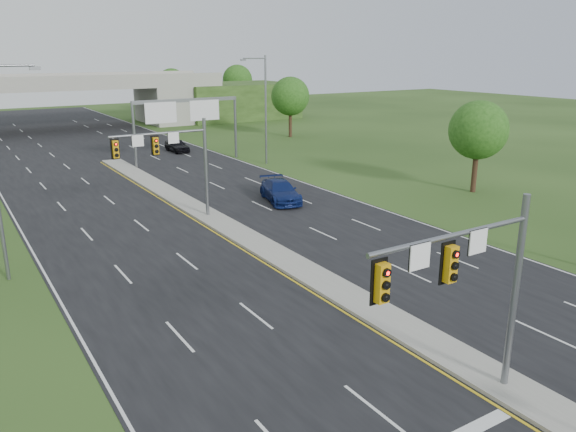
% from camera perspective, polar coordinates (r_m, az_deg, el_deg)
% --- Properties ---
extents(ground, '(240.00, 240.00, 0.00)m').
position_cam_1_polar(ground, '(21.98, 21.04, -15.90)').
color(ground, '#263F16').
rests_on(ground, ground).
extents(road, '(24.00, 160.00, 0.02)m').
position_cam_1_polar(road, '(49.46, -12.92, 2.70)').
color(road, black).
rests_on(road, ground).
extents(median, '(2.00, 54.00, 0.16)m').
position_cam_1_polar(median, '(38.67, -6.92, -0.66)').
color(median, gray).
rests_on(median, road).
extents(lane_markings, '(23.72, 160.00, 0.01)m').
position_cam_1_polar(lane_markings, '(43.70, -10.97, 1.06)').
color(lane_markings, gold).
rests_on(lane_markings, road).
extents(signal_mast_near, '(6.62, 0.60, 7.00)m').
position_cam_1_polar(signal_mast_near, '(18.20, 18.38, -5.82)').
color(signal_mast_near, slate).
rests_on(signal_mast_near, ground).
extents(signal_mast_far, '(6.62, 0.60, 7.00)m').
position_cam_1_polar(signal_mast_far, '(38.47, -11.46, 6.14)').
color(signal_mast_far, slate).
rests_on(signal_mast_far, ground).
extents(sign_gantry, '(11.58, 0.44, 6.67)m').
position_cam_1_polar(sign_gantry, '(60.09, -10.40, 10.28)').
color(sign_gantry, slate).
rests_on(sign_gantry, ground).
extents(overpass, '(80.00, 14.00, 8.10)m').
position_cam_1_polar(overpass, '(92.21, -22.69, 10.29)').
color(overpass, gray).
rests_on(overpass, ground).
extents(lightpole_r_far, '(2.85, 0.25, 11.00)m').
position_cam_1_polar(lightpole_r_far, '(58.46, -2.45, 11.21)').
color(lightpole_r_far, slate).
rests_on(lightpole_r_far, ground).
extents(tree_r_near, '(4.80, 4.80, 7.60)m').
position_cam_1_polar(tree_r_near, '(48.83, 18.79, 8.26)').
color(tree_r_near, '#382316').
rests_on(tree_r_near, ground).
extents(tree_r_mid, '(5.20, 5.20, 8.12)m').
position_cam_1_polar(tree_r_mid, '(77.85, 0.24, 12.07)').
color(tree_r_mid, '#382316').
rests_on(tree_r_mid, ground).
extents(tree_back_c, '(5.60, 5.60, 8.32)m').
position_cam_1_polar(tree_back_c, '(111.95, -11.71, 13.05)').
color(tree_back_c, '#382316').
rests_on(tree_back_c, ground).
extents(tree_back_d, '(6.00, 6.00, 8.85)m').
position_cam_1_polar(tree_back_d, '(117.61, -5.16, 13.62)').
color(tree_back_d, '#382316').
rests_on(tree_back_d, ground).
extents(car_far_b, '(3.63, 5.99, 1.62)m').
position_cam_1_polar(car_far_b, '(44.00, -0.79, 2.55)').
color(car_far_b, navy).
rests_on(car_far_b, road).
extents(car_far_c, '(1.85, 4.41, 1.49)m').
position_cam_1_polar(car_far_c, '(67.61, -11.21, 7.06)').
color(car_far_c, black).
rests_on(car_far_c, road).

